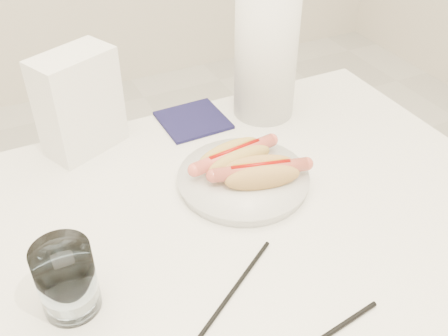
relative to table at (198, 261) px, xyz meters
name	(u,v)px	position (x,y,z in m)	size (l,w,h in m)	color
table	(198,261)	(0.00, 0.00, 0.00)	(1.20, 0.80, 0.75)	white
plate	(243,181)	(0.13, 0.09, 0.07)	(0.24, 0.24, 0.02)	silver
hotdog_left	(234,158)	(0.13, 0.12, 0.10)	(0.18, 0.08, 0.05)	tan
hotdog_right	(260,173)	(0.15, 0.06, 0.10)	(0.17, 0.10, 0.05)	tan
water_glass	(67,279)	(-0.22, -0.05, 0.12)	(0.08, 0.08, 0.11)	white
chopstick_near	(235,288)	(0.01, -0.13, 0.06)	(0.01, 0.01, 0.22)	black
napkin_box	(79,103)	(-0.10, 0.34, 0.16)	(0.16, 0.09, 0.21)	white
navy_napkin	(193,120)	(0.14, 0.33, 0.06)	(0.14, 0.14, 0.01)	#131238
paper_towel_roll	(266,50)	(0.30, 0.30, 0.21)	(0.13, 0.13, 0.30)	white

